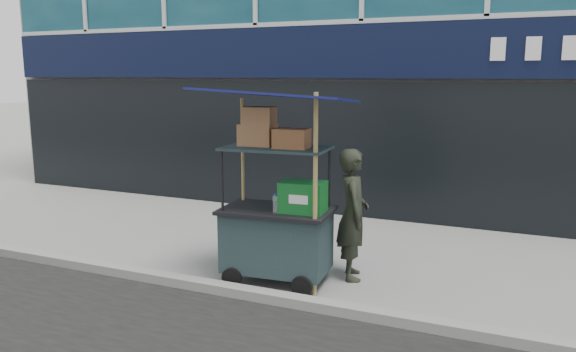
% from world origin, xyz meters
% --- Properties ---
extents(ground, '(80.00, 80.00, 0.00)m').
position_xyz_m(ground, '(0.00, 0.00, 0.00)').
color(ground, slate).
rests_on(ground, ground).
extents(curb, '(80.00, 0.18, 0.12)m').
position_xyz_m(curb, '(0.00, -0.20, 0.06)').
color(curb, gray).
rests_on(curb, ground).
extents(vendor_cart, '(1.87, 1.39, 2.38)m').
position_xyz_m(vendor_cart, '(0.03, 0.41, 0.84)').
color(vendor_cart, '#192A2B').
rests_on(vendor_cart, ground).
extents(vendor_man, '(0.59, 0.70, 1.63)m').
position_xyz_m(vendor_man, '(0.82, 0.92, 0.82)').
color(vendor_man, black).
rests_on(vendor_man, ground).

